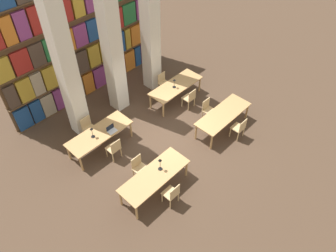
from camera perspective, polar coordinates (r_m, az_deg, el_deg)
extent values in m
plane|color=#4C3828|center=(12.07, -0.43, -1.94)|extent=(40.00, 40.00, 0.00)
cube|color=brown|center=(13.05, -14.43, 15.91)|extent=(7.28, 0.06, 5.50)
cube|color=brown|center=(14.53, -12.51, 6.50)|extent=(7.28, 0.35, 0.03)
cube|color=navy|center=(13.20, -23.93, 1.28)|extent=(0.55, 0.20, 0.94)
cube|color=navy|center=(13.32, -21.97, 2.47)|extent=(0.43, 0.20, 0.94)
cube|color=tan|center=(13.44, -20.25, 3.51)|extent=(0.50, 0.20, 0.94)
cube|color=#84387A|center=(13.57, -18.65, 4.47)|extent=(0.31, 0.20, 0.94)
cube|color=tan|center=(13.68, -17.46, 5.18)|extent=(0.34, 0.20, 0.94)
cube|color=tan|center=(13.86, -15.71, 6.22)|extent=(0.60, 0.20, 0.94)
cube|color=orange|center=(14.08, -13.79, 7.35)|extent=(0.47, 0.20, 0.94)
cube|color=#84387A|center=(14.32, -11.93, 8.43)|extent=(0.57, 0.20, 0.94)
cube|color=#84387A|center=(14.56, -10.27, 9.38)|extent=(0.35, 0.20, 0.94)
cube|color=maroon|center=(14.81, -8.62, 10.31)|extent=(0.60, 0.20, 0.94)
cube|color=orange|center=(15.12, -6.83, 11.31)|extent=(0.54, 0.20, 0.94)
cube|color=navy|center=(15.38, -5.45, 12.06)|extent=(0.32, 0.20, 0.94)
cube|color=#84387A|center=(15.62, -4.24, 12.71)|extent=(0.44, 0.20, 0.94)
cube|color=navy|center=(15.91, -2.90, 13.43)|extent=(0.46, 0.20, 0.94)
cube|color=brown|center=(13.89, -13.22, 10.05)|extent=(7.28, 0.35, 0.03)
cube|color=#47382D|center=(12.52, -25.69, 4.67)|extent=(0.38, 0.20, 0.91)
cube|color=#B7932D|center=(12.64, -23.71, 5.83)|extent=(0.51, 0.20, 0.91)
cube|color=tan|center=(12.76, -21.88, 6.89)|extent=(0.41, 0.20, 0.91)
cube|color=#B7932D|center=(12.94, -19.66, 8.16)|extent=(0.67, 0.20, 0.91)
cube|color=tan|center=(13.18, -17.18, 9.56)|extent=(0.61, 0.20, 0.91)
cube|color=#47382D|center=(13.42, -14.93, 10.80)|extent=(0.53, 0.20, 0.91)
cube|color=#B7932D|center=(13.68, -12.90, 11.90)|extent=(0.51, 0.20, 0.91)
cube|color=#B7932D|center=(13.91, -11.19, 12.81)|extent=(0.39, 0.20, 0.91)
cube|color=orange|center=(14.11, -9.86, 13.50)|extent=(0.29, 0.20, 0.91)
cube|color=navy|center=(14.34, -8.46, 14.22)|extent=(0.44, 0.20, 0.91)
cube|color=#B7932D|center=(14.56, -7.17, 14.87)|extent=(0.26, 0.20, 0.91)
cube|color=orange|center=(14.84, -5.63, 15.63)|extent=(0.64, 0.20, 0.91)
cube|color=orange|center=(15.22, -3.76, 16.54)|extent=(0.54, 0.20, 0.91)
cube|color=#47382D|center=(15.46, -2.61, 17.08)|extent=(0.14, 0.20, 0.91)
cube|color=brown|center=(13.31, -14.01, 13.91)|extent=(7.28, 0.35, 0.03)
cube|color=#B7932D|center=(11.96, -26.93, 8.74)|extent=(0.55, 0.20, 0.84)
cube|color=maroon|center=(12.12, -24.30, 10.21)|extent=(0.60, 0.20, 0.84)
cube|color=#47382D|center=(12.29, -21.97, 11.48)|extent=(0.51, 0.20, 0.84)
cube|color=#236B38|center=(12.49, -19.62, 12.74)|extent=(0.63, 0.20, 0.84)
cube|color=orange|center=(12.73, -17.24, 13.98)|extent=(0.54, 0.20, 0.84)
cube|color=#84387A|center=(12.96, -15.15, 15.04)|extent=(0.54, 0.20, 0.84)
cube|color=navy|center=(13.20, -13.21, 16.00)|extent=(0.43, 0.20, 0.84)
cube|color=maroon|center=(13.44, -11.52, 16.81)|extent=(0.44, 0.20, 0.84)
cube|color=#84387A|center=(13.68, -9.87, 17.58)|extent=(0.38, 0.20, 0.84)
cube|color=maroon|center=(13.90, -8.53, 18.19)|extent=(0.26, 0.20, 0.84)
cube|color=#236B38|center=(14.17, -6.96, 18.90)|extent=(0.66, 0.20, 0.84)
cube|color=#84387A|center=(14.50, -5.16, 19.68)|extent=(0.37, 0.20, 0.84)
cube|color=#B7932D|center=(14.81, -3.61, 20.33)|extent=(0.59, 0.20, 0.84)
cube|color=brown|center=(12.80, -14.89, 18.11)|extent=(7.28, 0.35, 0.03)
cube|color=orange|center=(11.56, -26.23, 14.70)|extent=(0.40, 0.20, 0.94)
cube|color=#84387A|center=(11.70, -24.25, 15.72)|extent=(0.42, 0.20, 0.94)
cube|color=maroon|center=(11.87, -22.00, 16.85)|extent=(0.50, 0.20, 0.94)
cube|color=navy|center=(12.08, -19.76, 17.93)|extent=(0.52, 0.20, 0.94)
cube|color=maroon|center=(12.29, -17.67, 18.91)|extent=(0.48, 0.20, 0.94)
cube|color=#B7932D|center=(12.53, -15.56, 19.86)|extent=(0.43, 0.20, 0.94)
cube|color=silver|center=(10.93, -17.59, 10.61)|extent=(0.56, 0.56, 6.00)
cube|color=silver|center=(11.74, -9.93, 14.64)|extent=(0.56, 0.56, 6.00)
cube|color=silver|center=(12.78, -3.17, 17.88)|extent=(0.56, 0.56, 6.00)
cube|color=tan|center=(10.07, -2.39, -8.62)|extent=(2.35, 0.87, 0.04)
cylinder|color=tan|center=(9.84, -5.50, -14.74)|extent=(0.07, 0.07, 0.70)
cylinder|color=tan|center=(10.70, 3.22, -7.42)|extent=(0.07, 0.07, 0.70)
cylinder|color=tan|center=(10.15, -8.26, -12.27)|extent=(0.07, 0.07, 0.70)
cylinder|color=tan|center=(10.99, 0.44, -5.41)|extent=(0.07, 0.07, 0.70)
cylinder|color=tan|center=(10.22, -1.03, -12.37)|extent=(0.04, 0.04, 0.42)
cylinder|color=tan|center=(10.36, 0.39, -11.15)|extent=(0.04, 0.04, 0.42)
cylinder|color=tan|center=(10.10, 0.40, -13.49)|extent=(0.04, 0.04, 0.42)
cylinder|color=tan|center=(10.24, 1.81, -12.24)|extent=(0.04, 0.04, 0.42)
cube|color=tan|center=(10.03, 0.40, -11.59)|extent=(0.42, 0.40, 0.04)
cube|color=tan|center=(9.77, 1.21, -11.47)|extent=(0.40, 0.03, 0.42)
cylinder|color=tan|center=(10.77, -3.40, -8.18)|extent=(0.04, 0.04, 0.42)
cylinder|color=tan|center=(10.63, -4.81, -9.30)|extent=(0.04, 0.04, 0.42)
cylinder|color=tan|center=(10.93, -4.64, -7.19)|extent=(0.04, 0.04, 0.42)
cylinder|color=tan|center=(10.79, -6.05, -8.27)|extent=(0.04, 0.04, 0.42)
cube|color=tan|center=(10.59, -4.80, -7.48)|extent=(0.42, 0.40, 0.04)
cube|color=tan|center=(10.50, -5.57, -6.15)|extent=(0.40, 0.03, 0.42)
cylinder|color=black|center=(10.18, -1.36, -7.46)|extent=(0.14, 0.14, 0.01)
cylinder|color=black|center=(10.02, -1.38, -6.75)|extent=(0.02, 0.02, 0.39)
cone|color=black|center=(9.84, -1.40, -5.91)|extent=(0.11, 0.11, 0.07)
cube|color=tan|center=(12.07, 9.63, 2.09)|extent=(2.35, 0.87, 0.04)
cylinder|color=tan|center=(11.53, 7.58, -2.76)|extent=(0.07, 0.07, 0.70)
cylinder|color=tan|center=(12.91, 13.58, 2.52)|extent=(0.07, 0.07, 0.70)
cylinder|color=tan|center=(11.81, 4.89, -1.02)|extent=(0.07, 0.07, 0.70)
cylinder|color=tan|center=(13.16, 11.05, 3.98)|extent=(0.07, 0.07, 0.70)
cylinder|color=tan|center=(12.15, 10.75, -1.09)|extent=(0.04, 0.04, 0.42)
cylinder|color=tan|center=(12.38, 11.72, -0.21)|extent=(0.04, 0.04, 0.42)
cylinder|color=tan|center=(12.04, 12.05, -1.88)|extent=(0.04, 0.04, 0.42)
cylinder|color=tan|center=(12.27, 13.00, -0.99)|extent=(0.04, 0.04, 0.42)
cube|color=tan|center=(12.05, 12.04, -0.27)|extent=(0.42, 0.40, 0.04)
cube|color=tan|center=(11.83, 12.93, 0.07)|extent=(0.40, 0.03, 0.42)
cylinder|color=tan|center=(12.73, 8.20, 1.92)|extent=(0.04, 0.04, 0.42)
cylinder|color=tan|center=(12.51, 7.19, 1.11)|extent=(0.04, 0.04, 0.42)
cylinder|color=tan|center=(12.87, 7.00, 2.64)|extent=(0.04, 0.04, 0.42)
cylinder|color=tan|center=(12.65, 5.99, 1.85)|extent=(0.04, 0.04, 0.42)
cube|color=tan|center=(12.53, 7.19, 2.65)|extent=(0.42, 0.40, 0.04)
cube|color=tan|center=(12.46, 6.62, 3.83)|extent=(0.40, 0.03, 0.42)
cube|color=tan|center=(11.45, -11.88, -1.22)|extent=(2.35, 0.87, 0.04)
cylinder|color=tan|center=(11.18, -14.90, -6.37)|extent=(0.07, 0.07, 0.70)
cylinder|color=tan|center=(11.93, -6.48, -0.56)|extent=(0.07, 0.07, 0.70)
cylinder|color=tan|center=(11.61, -16.91, -4.42)|extent=(0.07, 0.07, 0.70)
cylinder|color=tan|center=(12.34, -8.67, 1.06)|extent=(0.07, 0.07, 0.70)
cylinder|color=tan|center=(11.48, -10.63, -4.59)|extent=(0.04, 0.04, 0.42)
cylinder|color=tan|center=(11.61, -9.26, -3.62)|extent=(0.04, 0.04, 0.42)
cylinder|color=tan|center=(11.29, -9.56, -5.51)|extent=(0.04, 0.04, 0.42)
cylinder|color=tan|center=(11.42, -8.17, -4.52)|extent=(0.04, 0.04, 0.42)
cube|color=tan|center=(11.28, -9.54, -3.79)|extent=(0.42, 0.40, 0.04)
cube|color=tan|center=(11.00, -9.07, -3.51)|extent=(0.40, 0.03, 0.42)
cylinder|color=tan|center=(12.18, -12.16, -1.23)|extent=(0.04, 0.04, 0.42)
cylinder|color=tan|center=(12.06, -13.50, -2.12)|extent=(0.04, 0.04, 0.42)
cylinder|color=tan|center=(12.40, -13.11, -0.44)|extent=(0.04, 0.04, 0.42)
cylinder|color=tan|center=(12.28, -14.43, -1.31)|extent=(0.04, 0.04, 0.42)
cube|color=tan|center=(12.07, -13.48, -0.51)|extent=(0.42, 0.40, 0.04)
cube|color=tan|center=(12.03, -14.18, 0.69)|extent=(0.40, 0.03, 0.42)
cylinder|color=black|center=(11.35, -12.91, -1.80)|extent=(0.14, 0.14, 0.01)
cylinder|color=black|center=(11.22, -13.05, -1.18)|extent=(0.02, 0.02, 0.34)
cone|color=black|center=(11.08, -13.22, -0.44)|extent=(0.11, 0.11, 0.07)
cube|color=silver|center=(11.40, -9.64, -0.88)|extent=(0.32, 0.22, 0.01)
cube|color=black|center=(11.39, -10.06, -0.23)|extent=(0.32, 0.01, 0.20)
cube|color=tan|center=(13.17, 1.39, 7.06)|extent=(2.35, 0.87, 0.04)
cylinder|color=tan|center=(12.61, -0.82, 2.84)|extent=(0.07, 0.07, 0.70)
cylinder|color=tan|center=(13.89, 5.53, 7.22)|extent=(0.07, 0.07, 0.70)
cylinder|color=tan|center=(13.00, -3.07, 4.28)|extent=(0.07, 0.07, 0.70)
cylinder|color=tan|center=(14.24, 3.32, 8.45)|extent=(0.07, 0.07, 0.70)
cylinder|color=tan|center=(13.16, 2.45, 4.12)|extent=(0.04, 0.04, 0.42)
cylinder|color=tan|center=(13.37, 3.49, 4.85)|extent=(0.04, 0.04, 0.42)
cylinder|color=tan|center=(13.00, 3.57, 3.44)|extent=(0.04, 0.04, 0.42)
cylinder|color=tan|center=(13.21, 4.60, 4.19)|extent=(0.04, 0.04, 0.42)
cube|color=tan|center=(13.03, 3.57, 4.92)|extent=(0.42, 0.40, 0.04)
cube|color=tan|center=(12.80, 4.24, 5.34)|extent=(0.40, 0.03, 0.42)
cylinder|color=tan|center=(13.86, 0.45, 6.64)|extent=(0.04, 0.04, 0.42)
cylinder|color=tan|center=(13.66, -0.59, 5.96)|extent=(0.04, 0.04, 0.42)
cylinder|color=tan|center=(14.05, -0.56, 7.23)|extent=(0.04, 0.04, 0.42)
cylinder|color=tan|center=(13.85, -1.61, 6.57)|extent=(0.04, 0.04, 0.42)
cube|color=tan|center=(13.71, -0.58, 7.36)|extent=(0.42, 0.40, 0.04)
cube|color=tan|center=(13.67, -1.15, 8.45)|extent=(0.40, 0.03, 0.42)
cylinder|color=black|center=(13.05, 1.09, 6.80)|extent=(0.14, 0.14, 0.01)
cylinder|color=black|center=(12.95, 1.10, 7.37)|extent=(0.02, 0.02, 0.31)
cone|color=black|center=(12.83, 1.11, 8.05)|extent=(0.11, 0.11, 0.07)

